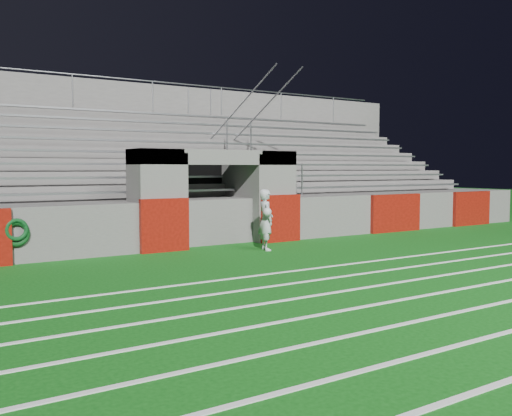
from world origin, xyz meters
TOP-DOWN VIEW (x-y plane):
  - ground at (0.00, 0.00)m, footprint 90.00×90.00m
  - field_markings at (0.00, -5.00)m, footprint 28.00×8.09m
  - stadium_structure at (0.00, 7.97)m, footprint 26.00×8.48m
  - goalkeeper_with_ball at (0.50, 1.79)m, footprint 0.52×0.73m
  - hose_coil at (-5.30, 2.93)m, footprint 0.58×0.15m

SIDE VIEW (x-z plane):
  - ground at x=0.00m, z-range 0.00..0.00m
  - field_markings at x=0.00m, z-range 0.00..0.01m
  - hose_coil at x=-5.30m, z-range 0.40..1.03m
  - goalkeeper_with_ball at x=0.50m, z-range 0.01..1.58m
  - stadium_structure at x=0.00m, z-range -1.22..4.20m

